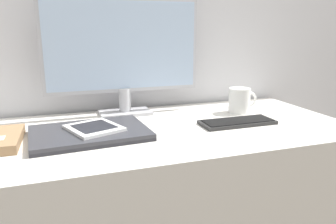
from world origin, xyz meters
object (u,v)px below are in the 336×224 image
object	(u,v)px
ereader	(94,128)
laptop	(90,133)
monitor	(123,51)
keyboard	(237,122)
coffee_mug	(240,100)

from	to	relation	value
ereader	laptop	bearing A→B (deg)	175.27
monitor	ereader	xyz separation A→B (m)	(-0.14, -0.24, -0.21)
monitor	keyboard	distance (m)	0.49
laptop	ereader	size ratio (longest dim) A/B	1.87
laptop	ereader	bearing A→B (deg)	-4.73
monitor	ereader	world-z (taller)	monitor
monitor	keyboard	world-z (taller)	monitor
monitor	keyboard	xyz separation A→B (m)	(0.34, -0.26, -0.23)
ereader	monitor	bearing A→B (deg)	58.79
monitor	coffee_mug	size ratio (longest dim) A/B	4.92
keyboard	ereader	world-z (taller)	ereader
keyboard	ereader	bearing A→B (deg)	176.79
keyboard	coffee_mug	bearing A→B (deg)	56.78
keyboard	coffee_mug	size ratio (longest dim) A/B	2.19
keyboard	coffee_mug	distance (m)	0.17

